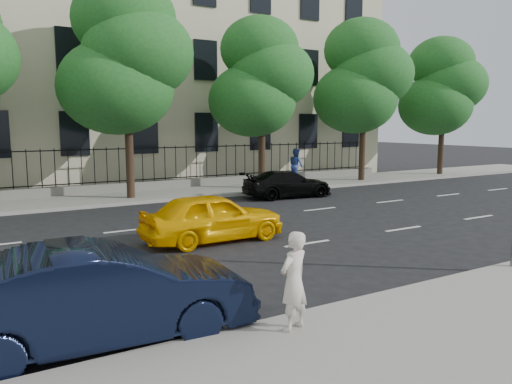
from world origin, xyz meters
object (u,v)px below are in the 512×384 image
navy_sedan (100,295)px  woman_near (294,281)px  street_light (507,52)px  yellow_taxi (213,217)px  black_sedan (288,184)px

navy_sedan → woman_near: 3.11m
street_light → yellow_taxi: street_light is taller
street_light → yellow_taxi: bearing=128.5°
street_light → navy_sedan: size_ratio=1.64×
yellow_taxi → navy_sedan: (-4.62, -5.40, 0.07)m
woman_near → navy_sedan: bearing=-45.6°
navy_sedan → black_sedan: (11.61, 11.63, -0.17)m
navy_sedan → street_light: bearing=-89.8°
street_light → black_sedan: 13.20m
yellow_taxi → navy_sedan: bearing=139.0°
woman_near → street_light: bearing=168.7°
yellow_taxi → navy_sedan: navy_sedan is taller
street_light → navy_sedan: bearing=176.5°
black_sedan → woman_near: bearing=151.3°
woman_near → black_sedan: bearing=-142.7°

